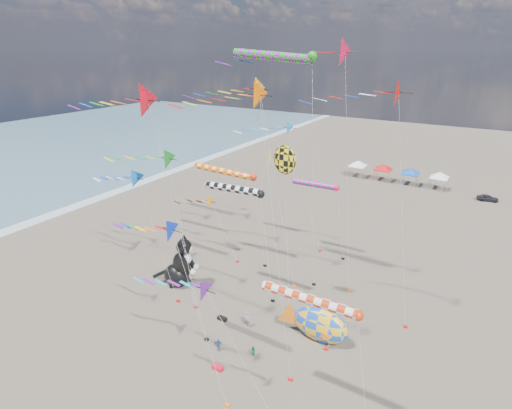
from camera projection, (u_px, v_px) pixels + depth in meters
The scene contains 28 objects.
ground at pixel (178, 400), 29.15m from camera, with size 260.00×260.00×0.00m, color brown.
delta_kite_0 at pixel (170, 239), 26.18m from camera, with size 9.31×1.87×13.61m.
delta_kite_1 at pixel (145, 101), 29.95m from camera, with size 13.33×2.78×21.92m.
delta_kite_2 at pixel (327, 54), 35.63m from camera, with size 15.64×2.72×25.14m.
delta_kite_3 at pixel (283, 128), 47.75m from camera, with size 11.77×1.85×16.36m.
delta_kite_4 at pixel (135, 177), 37.90m from camera, with size 9.56×1.97×13.91m.
delta_kite_5 at pixel (254, 91), 38.07m from camera, with size 12.99×2.53×21.76m.
delta_kite_6 at pixel (208, 204), 47.49m from camera, with size 8.59×1.64×7.85m.
delta_kite_7 at pixel (208, 290), 26.56m from camera, with size 10.47×1.74×10.22m.
delta_kite_8 at pixel (145, 162), 36.74m from camera, with size 12.27×2.19×15.64m.
delta_kite_9 at pixel (248, 101), 25.05m from camera, with size 9.88×2.01×22.26m.
delta_kite_10 at pixel (392, 94), 30.97m from camera, with size 10.74×2.36×22.16m.
windsock_0 at pixel (318, 185), 47.24m from camera, with size 7.17×0.71×9.27m.
windsock_1 at pixel (227, 172), 45.54m from camera, with size 9.55×0.76×11.19m.
windsock_2 at pixel (236, 190), 38.43m from camera, with size 7.96×0.80×11.73m.
windsock_3 at pixel (313, 301), 25.39m from camera, with size 8.23×0.71×9.39m.
windsock_4 at pixel (276, 57), 37.30m from camera, with size 9.91×0.92×23.77m.
angelfish_kite at pixel (282, 161), 35.27m from camera, with size 3.74×3.02×16.12m.
cat_inflatable at pixel (178, 261), 42.30m from camera, with size 4.36×2.18×5.88m, color black, non-canonical shape.
fish_inflatable at pixel (320, 324), 34.78m from camera, with size 6.75×2.64×4.24m.
person_adult at pixel (247, 319), 36.60m from camera, with size 0.58×0.38×1.59m, color gray.
child_green at pixel (253, 352), 33.10m from camera, with size 0.50×0.39×1.02m, color #1F873C.
child_blue at pixel (218, 345), 33.79m from camera, with size 0.69×0.29×1.17m, color #27488F.
kite_bag_0 at pixel (222, 318), 37.74m from camera, with size 0.90×0.44×0.30m, color black.
kite_bag_1 at pixel (308, 318), 37.82m from camera, with size 0.90×0.44×0.30m, color blue.
kite_bag_3 at pixel (218, 368), 31.94m from camera, with size 0.90×0.44×0.30m, color red.
tent_row at pixel (397, 167), 75.08m from camera, with size 19.20×4.20×3.80m.
parked_car at pixel (488, 198), 66.92m from camera, with size 1.33×3.30×1.12m, color #26262D.
Camera 1 is at (16.19, -15.79, 24.01)m, focal length 28.00 mm.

